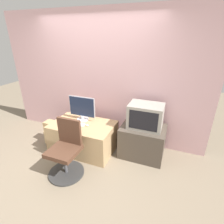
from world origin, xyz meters
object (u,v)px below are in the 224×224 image
Objects in this scene: main_monitor at (82,109)px; book at (53,150)px; office_chair at (66,153)px; keyboard at (76,124)px; mouse at (87,125)px; cardboard_box_lower at (52,136)px; crt_tv at (146,116)px.

main_monitor reaches higher than book.
book is (-0.63, 0.39, -0.37)m from office_chair.
book is (-0.48, -0.44, -0.80)m from main_monitor.
keyboard is 1.70× the size of book.
main_monitor is 1.03m from book.
mouse is 0.99m from cardboard_box_lower.
crt_tv reaches higher than keyboard.
keyboard is at bearing 106.35° from office_chair.
crt_tv is 1.49m from office_chair.
keyboard is at bearing -179.50° from mouse.
office_chair is (-0.06, -0.62, -0.20)m from mouse.
crt_tv is 2.83× the size of book.
office_chair is (0.18, -0.62, -0.19)m from keyboard.
main_monitor is 0.60× the size of office_chair.
keyboard reaches higher than book.
office_chair is at bearing -138.99° from crt_tv.
keyboard is (-0.03, -0.21, -0.23)m from main_monitor.
keyboard is 5.81× the size of mouse.
book is (-0.45, -0.22, -0.56)m from keyboard.
mouse is at bearing -162.84° from crt_tv.
main_monitor reaches higher than mouse.
book is at bearing 148.13° from office_chair.
crt_tv reaches higher than mouse.
keyboard is 0.67m from office_chair.
main_monitor is 1.91× the size of cardboard_box_lower.
mouse is at bearing -1.19° from cardboard_box_lower.
main_monitor is 0.96m from cardboard_box_lower.
mouse is at bearing 84.52° from office_chair.
mouse is 0.21× the size of cardboard_box_lower.
crt_tv is 2.05× the size of cardboard_box_lower.
keyboard is 0.76m from book.
main_monitor is 0.32m from keyboard.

